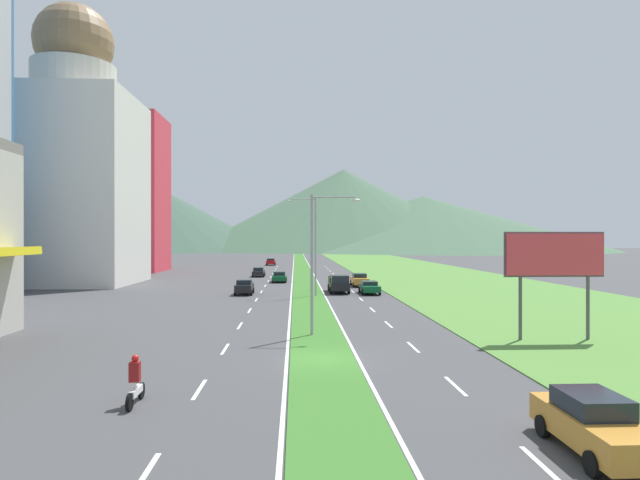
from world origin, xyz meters
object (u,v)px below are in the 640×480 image
object	(u,v)px
car_1	(369,287)
car_4	(259,272)
street_lamp_near	(318,254)
motorcycle_rider	(135,384)
car_5	(279,277)
street_lamp_mid	(313,240)
car_0	(271,262)
car_6	(359,280)
car_3	(244,287)
pickup_truck_0	(339,284)
car_2	(594,424)
billboard_roadside	(555,259)

from	to	relation	value
car_1	car_4	bearing A→B (deg)	-152.67
street_lamp_near	motorcycle_rider	world-z (taller)	street_lamp_near
car_4	car_5	size ratio (longest dim) A/B	1.08
car_1	car_5	distance (m)	18.68
street_lamp_mid	motorcycle_rider	size ratio (longest dim) A/B	5.09
car_0	car_6	world-z (taller)	car_6
car_0	car_6	distance (m)	54.74
car_0	motorcycle_rider	distance (m)	99.52
car_3	pickup_truck_0	world-z (taller)	pickup_truck_0
street_lamp_near	street_lamp_mid	size ratio (longest dim) A/B	0.85
pickup_truck_0	motorcycle_rider	xyz separation A→B (m)	(-10.47, -38.56, -0.24)
car_2	car_6	world-z (taller)	car_2
street_lamp_mid	car_6	xyz separation A→B (m)	(6.22, 11.10, -5.00)
street_lamp_mid	car_0	xyz separation A→B (m)	(-7.25, 64.16, -5.03)
car_0	car_1	bearing A→B (deg)	-167.83
car_0	car_4	bearing A→B (deg)	179.57
car_4	street_lamp_near	bearing A→B (deg)	-172.04
car_0	motorcycle_rider	world-z (taller)	motorcycle_rider
car_0	pickup_truck_0	size ratio (longest dim) A/B	0.89
billboard_roadside	motorcycle_rider	world-z (taller)	billboard_roadside
pickup_truck_0	billboard_roadside	bearing A→B (deg)	20.39
billboard_roadside	car_5	bearing A→B (deg)	112.21
car_3	car_6	world-z (taller)	car_3
car_6	car_1	bearing A→B (deg)	-0.30
street_lamp_near	car_5	distance (m)	40.28
street_lamp_near	car_0	bearing A→B (deg)	94.51
car_5	car_1	bearing A→B (deg)	-147.21
car_3	motorcycle_rider	bearing A→B (deg)	179.55
car_3	car_0	bearing A→B (deg)	0.04
street_lamp_mid	car_3	size ratio (longest dim) A/B	2.54
street_lamp_near	car_6	world-z (taller)	street_lamp_near
car_0	motorcycle_rider	size ratio (longest dim) A/B	2.39
car_2	car_6	size ratio (longest dim) A/B	0.93
pickup_truck_0	car_2	bearing A→B (deg)	4.55
car_6	pickup_truck_0	bearing A→B (deg)	-22.33
billboard_roadside	car_6	size ratio (longest dim) A/B	1.37
car_1	car_5	xyz separation A→B (m)	(-10.12, 15.70, 0.02)
pickup_truck_0	motorcycle_rider	bearing A→B (deg)	-15.19
car_0	car_5	bearing A→B (deg)	-175.94
car_4	car_0	bearing A→B (deg)	-0.43
car_0	car_6	size ratio (longest dim) A/B	1.03
street_lamp_near	car_2	size ratio (longest dim) A/B	2.00
car_6	motorcycle_rider	size ratio (longest dim) A/B	2.32
billboard_roadside	car_2	size ratio (longest dim) A/B	1.47
car_2	street_lamp_near	bearing A→B (deg)	-159.18
car_1	car_5	bearing A→B (deg)	-147.21
street_lamp_near	car_4	world-z (taller)	street_lamp_near
street_lamp_mid	car_4	xyz separation A→B (m)	(-7.51, 28.44, -5.07)
car_3	motorcycle_rider	size ratio (longest dim) A/B	2.00
street_lamp_near	car_3	xyz separation A→B (m)	(-6.77, 24.23, -4.21)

